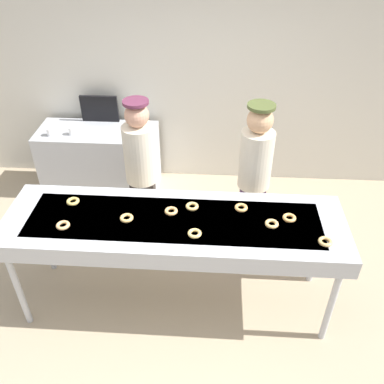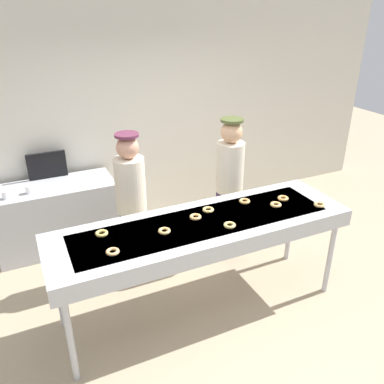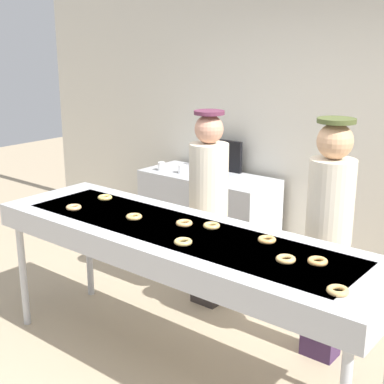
{
  "view_description": "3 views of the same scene",
  "coord_description": "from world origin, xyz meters",
  "px_view_note": "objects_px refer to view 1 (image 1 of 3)",
  "views": [
    {
      "loc": [
        0.32,
        -2.58,
        3.18
      ],
      "look_at": [
        0.13,
        0.3,
        1.07
      ],
      "focal_mm": 38.57,
      "sensor_mm": 36.0,
      "label": 1
    },
    {
      "loc": [
        -1.42,
        -2.82,
        2.81
      ],
      "look_at": [
        0.02,
        0.27,
        1.18
      ],
      "focal_mm": 36.99,
      "sensor_mm": 36.0,
      "label": 2
    },
    {
      "loc": [
        2.14,
        -2.51,
        2.19
      ],
      "look_at": [
        -0.11,
        0.28,
        1.17
      ],
      "focal_mm": 50.45,
      "sensor_mm": 36.0,
      "label": 3
    }
  ],
  "objects_px": {
    "glazed_donut_4": "(127,218)",
    "glazed_donut_7": "(195,233)",
    "glazed_donut_2": "(63,225)",
    "glazed_donut_6": "(272,224)",
    "glazed_donut_9": "(73,201)",
    "worker_assistant": "(254,177)",
    "glazed_donut_1": "(325,242)",
    "glazed_donut_3": "(241,208)",
    "glazed_donut_5": "(192,206)",
    "glazed_donut_8": "(171,211)",
    "glazed_donut_0": "(289,218)",
    "prep_counter": "(101,160)",
    "paper_cup_0": "(72,131)",
    "fryer_conveyor": "(174,227)",
    "paper_cup_1": "(50,132)",
    "menu_display": "(100,109)",
    "worker_baker": "(141,168)"
  },
  "relations": [
    {
      "from": "glazed_donut_4",
      "to": "glazed_donut_7",
      "type": "distance_m",
      "value": 0.59
    },
    {
      "from": "glazed_donut_2",
      "to": "glazed_donut_6",
      "type": "distance_m",
      "value": 1.68
    },
    {
      "from": "glazed_donut_6",
      "to": "glazed_donut_9",
      "type": "height_order",
      "value": "same"
    },
    {
      "from": "glazed_donut_6",
      "to": "worker_assistant",
      "type": "bearing_deg",
      "value": 97.14
    },
    {
      "from": "glazed_donut_7",
      "to": "glazed_donut_9",
      "type": "bearing_deg",
      "value": 162.17
    },
    {
      "from": "glazed_donut_1",
      "to": "glazed_donut_3",
      "type": "xyz_separation_m",
      "value": [
        -0.63,
        0.38,
        0.0
      ]
    },
    {
      "from": "glazed_donut_2",
      "to": "glazed_donut_5",
      "type": "relative_size",
      "value": 1.0
    },
    {
      "from": "glazed_donut_8",
      "to": "glazed_donut_9",
      "type": "bearing_deg",
      "value": 174.74
    },
    {
      "from": "glazed_donut_0",
      "to": "prep_counter",
      "type": "xyz_separation_m",
      "value": [
        -2.08,
        1.73,
        -0.59
      ]
    },
    {
      "from": "glazed_donut_6",
      "to": "glazed_donut_9",
      "type": "relative_size",
      "value": 1.0
    },
    {
      "from": "glazed_donut_7",
      "to": "paper_cup_0",
      "type": "distance_m",
      "value": 2.44
    },
    {
      "from": "glazed_donut_8",
      "to": "worker_assistant",
      "type": "xyz_separation_m",
      "value": [
        0.73,
        0.64,
        -0.05
      ]
    },
    {
      "from": "glazed_donut_7",
      "to": "glazed_donut_1",
      "type": "bearing_deg",
      "value": -1.62
    },
    {
      "from": "paper_cup_0",
      "to": "fryer_conveyor",
      "type": "bearing_deg",
      "value": -50.51
    },
    {
      "from": "prep_counter",
      "to": "glazed_donut_5",
      "type": "bearing_deg",
      "value": -52.1
    },
    {
      "from": "glazed_donut_0",
      "to": "glazed_donut_9",
      "type": "relative_size",
      "value": 1.0
    },
    {
      "from": "glazed_donut_7",
      "to": "glazed_donut_9",
      "type": "distance_m",
      "value": 1.13
    },
    {
      "from": "glazed_donut_1",
      "to": "glazed_donut_4",
      "type": "bearing_deg",
      "value": 173.42
    },
    {
      "from": "fryer_conveyor",
      "to": "glazed_donut_4",
      "type": "height_order",
      "value": "glazed_donut_4"
    },
    {
      "from": "glazed_donut_2",
      "to": "paper_cup_1",
      "type": "relative_size",
      "value": 1.22
    },
    {
      "from": "glazed_donut_1",
      "to": "worker_assistant",
      "type": "distance_m",
      "value": 1.06
    },
    {
      "from": "menu_display",
      "to": "glazed_donut_0",
      "type": "bearing_deg",
      "value": -43.8
    },
    {
      "from": "prep_counter",
      "to": "menu_display",
      "type": "height_order",
      "value": "menu_display"
    },
    {
      "from": "glazed_donut_2",
      "to": "glazed_donut_4",
      "type": "relative_size",
      "value": 1.0
    },
    {
      "from": "glazed_donut_6",
      "to": "glazed_donut_3",
      "type": "bearing_deg",
      "value": 140.89
    },
    {
      "from": "glazed_donut_9",
      "to": "worker_assistant",
      "type": "distance_m",
      "value": 1.69
    },
    {
      "from": "glazed_donut_0",
      "to": "glazed_donut_9",
      "type": "bearing_deg",
      "value": 176.73
    },
    {
      "from": "glazed_donut_7",
      "to": "prep_counter",
      "type": "distance_m",
      "value": 2.44
    },
    {
      "from": "glazed_donut_1",
      "to": "glazed_donut_8",
      "type": "distance_m",
      "value": 1.25
    },
    {
      "from": "glazed_donut_9",
      "to": "menu_display",
      "type": "xyz_separation_m",
      "value": [
        -0.24,
        1.88,
        -0.01
      ]
    },
    {
      "from": "glazed_donut_1",
      "to": "glazed_donut_9",
      "type": "bearing_deg",
      "value": 169.8
    },
    {
      "from": "fryer_conveyor",
      "to": "glazed_donut_2",
      "type": "relative_size",
      "value": 25.52
    },
    {
      "from": "glazed_donut_2",
      "to": "glazed_donut_4",
      "type": "xyz_separation_m",
      "value": [
        0.49,
        0.12,
        0.0
      ]
    },
    {
      "from": "glazed_donut_0",
      "to": "glazed_donut_1",
      "type": "height_order",
      "value": "same"
    },
    {
      "from": "glazed_donut_1",
      "to": "glazed_donut_2",
      "type": "height_order",
      "value": "same"
    },
    {
      "from": "glazed_donut_9",
      "to": "glazed_donut_2",
      "type": "bearing_deg",
      "value": -87.47
    },
    {
      "from": "glazed_donut_5",
      "to": "paper_cup_0",
      "type": "xyz_separation_m",
      "value": [
        -1.53,
        1.52,
        -0.13
      ]
    },
    {
      "from": "worker_assistant",
      "to": "paper_cup_0",
      "type": "relative_size",
      "value": 18.84
    },
    {
      "from": "worker_baker",
      "to": "paper_cup_1",
      "type": "xyz_separation_m",
      "value": [
        -1.22,
        0.77,
        -0.05
      ]
    },
    {
      "from": "glazed_donut_2",
      "to": "glazed_donut_1",
      "type": "bearing_deg",
      "value": -1.61
    },
    {
      "from": "glazed_donut_4",
      "to": "glazed_donut_5",
      "type": "xyz_separation_m",
      "value": [
        0.53,
        0.19,
        0.0
      ]
    },
    {
      "from": "glazed_donut_4",
      "to": "glazed_donut_6",
      "type": "distance_m",
      "value": 1.18
    },
    {
      "from": "glazed_donut_5",
      "to": "glazed_donut_2",
      "type": "bearing_deg",
      "value": -162.99
    },
    {
      "from": "fryer_conveyor",
      "to": "glazed_donut_3",
      "type": "relative_size",
      "value": 25.52
    },
    {
      "from": "worker_baker",
      "to": "glazed_donut_4",
      "type": "bearing_deg",
      "value": 80.09
    },
    {
      "from": "glazed_donut_5",
      "to": "glazed_donut_7",
      "type": "xyz_separation_m",
      "value": [
        0.04,
        -0.34,
        0.0
      ]
    },
    {
      "from": "glazed_donut_7",
      "to": "paper_cup_0",
      "type": "bearing_deg",
      "value": 130.16
    },
    {
      "from": "glazed_donut_1",
      "to": "glazed_donut_7",
      "type": "bearing_deg",
      "value": 178.38
    },
    {
      "from": "paper_cup_1",
      "to": "glazed_donut_9",
      "type": "bearing_deg",
      "value": -63.26
    },
    {
      "from": "glazed_donut_3",
      "to": "glazed_donut_8",
      "type": "relative_size",
      "value": 1.0
    }
  ]
}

